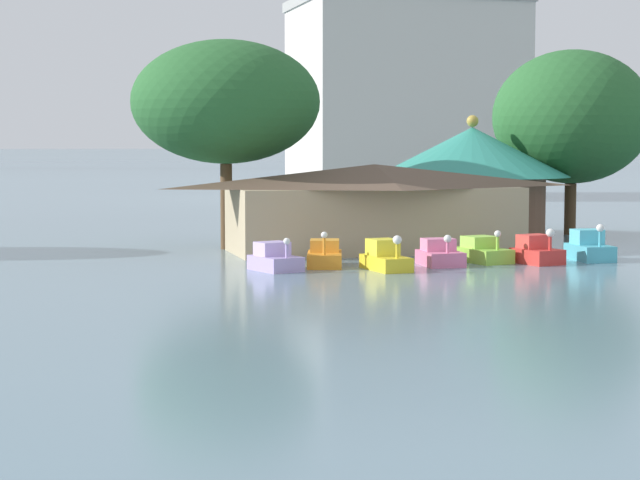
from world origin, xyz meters
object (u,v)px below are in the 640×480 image
object	(u,v)px
background_building_block	(404,98)
pedal_boat_orange	(325,256)
pedal_boat_lavender	(275,259)
shoreline_tree_mid	(226,102)
pedal_boat_red	(537,252)
green_roof_pavilion	(472,175)
pedal_boat_cyan	(589,248)
boathouse	(374,206)
shoreline_tree_right	(572,117)
pedal_boat_pink	(440,255)
pedal_boat_yellow	(385,258)
pedal_boat_lime	(483,252)

from	to	relation	value
background_building_block	pedal_boat_orange	bearing A→B (deg)	-111.79
pedal_boat_lavender	shoreline_tree_mid	distance (m)	12.75
pedal_boat_red	green_roof_pavilion	bearing A→B (deg)	155.67
pedal_boat_orange	pedal_boat_cyan	distance (m)	12.84
pedal_boat_lavender	shoreline_tree_mid	xyz separation A→B (m)	(-0.30, 10.53, 7.18)
boathouse	shoreline_tree_right	bearing A→B (deg)	26.98
pedal_boat_lavender	green_roof_pavilion	world-z (taller)	green_roof_pavilion
pedal_boat_pink	pedal_boat_cyan	world-z (taller)	pedal_boat_cyan
pedal_boat_pink	boathouse	bearing A→B (deg)	-170.67
pedal_boat_lavender	green_roof_pavilion	xyz separation A→B (m)	(14.86, 13.96, 3.21)
pedal_boat_orange	pedal_boat_cyan	bearing A→B (deg)	102.64
pedal_boat_yellow	shoreline_tree_mid	size ratio (longest dim) A/B	0.27
pedal_boat_yellow	green_roof_pavilion	size ratio (longest dim) A/B	0.26
shoreline_tree_mid	pedal_boat_yellow	bearing A→B (deg)	-66.42
pedal_boat_lavender	green_roof_pavilion	bearing A→B (deg)	114.46
pedal_boat_lime	pedal_boat_cyan	distance (m)	5.24
pedal_boat_yellow	pedal_boat_lavender	bearing A→B (deg)	-108.97
boathouse	pedal_boat_pink	bearing A→B (deg)	-82.37
shoreline_tree_right	pedal_boat_yellow	bearing A→B (deg)	-136.93
green_roof_pavilion	boathouse	bearing A→B (deg)	-140.05
pedal_boat_orange	pedal_boat_red	bearing A→B (deg)	97.69
pedal_boat_pink	boathouse	xyz separation A→B (m)	(-0.94, 7.04, 1.85)
pedal_boat_orange	pedal_boat_pink	size ratio (longest dim) A/B	1.31
pedal_boat_pink	shoreline_tree_mid	xyz separation A→B (m)	(-8.03, 10.37, 7.19)
boathouse	shoreline_tree_right	size ratio (longest dim) A/B	1.41
pedal_boat_lime	pedal_boat_red	size ratio (longest dim) A/B	1.19
pedal_boat_lime	pedal_boat_orange	bearing A→B (deg)	-103.12
pedal_boat_lime	shoreline_tree_right	size ratio (longest dim) A/B	0.27
pedal_boat_yellow	pedal_boat_cyan	xyz separation A→B (m)	(10.64, 1.48, 0.05)
pedal_boat_cyan	green_roof_pavilion	distance (m)	13.87
pedal_boat_yellow	green_roof_pavilion	bearing A→B (deg)	139.13
pedal_boat_pink	pedal_boat_lime	xyz separation A→B (m)	(2.43, 0.81, -0.01)
pedal_boat_cyan	green_roof_pavilion	bearing A→B (deg)	-174.60
shoreline_tree_right	background_building_block	bearing A→B (deg)	83.34
boathouse	green_roof_pavilion	size ratio (longest dim) A/B	1.38
pedal_boat_pink	green_roof_pavilion	distance (m)	15.85
pedal_boat_lavender	pedal_boat_pink	world-z (taller)	pedal_boat_lavender
pedal_boat_cyan	background_building_block	distance (m)	64.20
pedal_boat_yellow	green_roof_pavilion	xyz separation A→B (m)	(10.12, 14.98, 3.17)
pedal_boat_lavender	pedal_boat_red	size ratio (longest dim) A/B	1.07
pedal_boat_red	pedal_boat_cyan	size ratio (longest dim) A/B	0.92
pedal_boat_pink	background_building_block	world-z (taller)	background_building_block
pedal_boat_orange	shoreline_tree_mid	distance (m)	12.20
pedal_boat_red	pedal_boat_lime	bearing A→B (deg)	-133.64
pedal_boat_lavender	background_building_block	size ratio (longest dim) A/B	0.12
pedal_boat_lavender	pedal_boat_cyan	world-z (taller)	pedal_boat_cyan
pedal_boat_lavender	pedal_boat_orange	size ratio (longest dim) A/B	0.83
pedal_boat_lime	shoreline_tree_right	world-z (taller)	shoreline_tree_right
pedal_boat_yellow	shoreline_tree_mid	xyz separation A→B (m)	(-5.04, 11.55, 7.14)
pedal_boat_pink	pedal_boat_cyan	size ratio (longest dim) A/B	0.91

